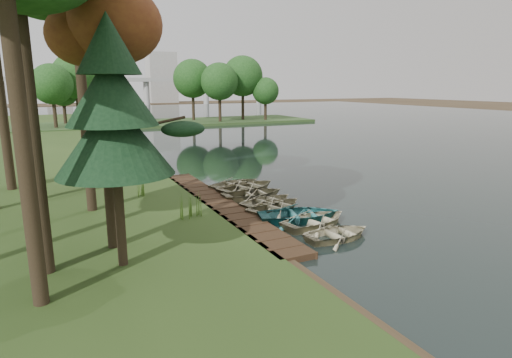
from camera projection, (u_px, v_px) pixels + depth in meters
name	position (u px, v px, depth m)	size (l,w,h in m)	color
ground	(247.00, 205.00, 23.25)	(300.00, 300.00, 0.00)	#3D2F1D
water	(397.00, 137.00, 53.62)	(130.00, 200.00, 0.05)	black
boardwalk	(220.00, 205.00, 22.53)	(1.60, 16.00, 0.30)	#332113
peninsula	(164.00, 123.00, 70.53)	(50.00, 14.00, 0.45)	#2E4920
far_trees	(142.00, 85.00, 67.77)	(45.60, 5.60, 8.80)	black
bridge	(121.00, 83.00, 132.38)	(95.90, 4.00, 8.60)	#A5A5A0
building_a	(162.00, 78.00, 157.08)	(10.00, 8.00, 18.00)	#A5A5A0
building_b	(58.00, 86.00, 147.18)	(8.00, 8.00, 12.00)	#A5A5A0
rowboat_0	(339.00, 232.00, 17.84)	(2.20, 3.08, 0.64)	tan
rowboat_1	(316.00, 218.00, 19.48)	(2.56, 3.58, 0.74)	tan
rowboat_2	(300.00, 213.00, 20.18)	(2.80, 3.93, 0.81)	#276D6D
rowboat_3	(276.00, 205.00, 21.75)	(2.49, 3.49, 0.72)	tan
rowboat_4	(268.00, 200.00, 22.73)	(2.38, 3.34, 0.69)	tan
rowboat_5	(253.00, 192.00, 24.23)	(2.56, 3.58, 0.74)	tan
rowboat_6	(248.00, 185.00, 25.65)	(2.87, 4.02, 0.83)	tan
rowboat_7	(236.00, 183.00, 26.59)	(2.50, 3.50, 0.72)	tan
stored_rowboat	(90.00, 185.00, 25.23)	(2.19, 3.06, 0.63)	tan
tree_2	(98.00, 35.00, 14.72)	(3.41, 3.41, 9.35)	black
pine_tree	(112.00, 112.00, 13.65)	(3.80, 3.80, 8.28)	black
reeds_0	(195.00, 205.00, 20.03)	(0.60, 0.60, 1.11)	#3F661E
reeds_1	(186.00, 206.00, 19.80)	(0.60, 0.60, 1.12)	#3F661E
reeds_2	(139.00, 187.00, 23.80)	(0.60, 0.60, 0.97)	#3F661E
reeds_3	(142.00, 168.00, 29.21)	(0.60, 0.60, 1.04)	#3F661E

